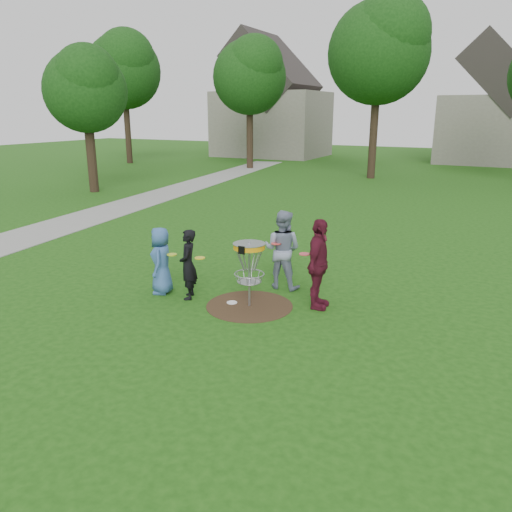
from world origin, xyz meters
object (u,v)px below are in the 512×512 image
at_px(player_maroon, 318,264).
at_px(disc_golf_basket, 249,259).
at_px(player_black, 188,264).
at_px(player_grey, 282,250).
at_px(player_blue, 161,261).

relative_size(player_maroon, disc_golf_basket, 1.34).
relative_size(player_black, disc_golf_basket, 1.09).
distance_m(player_grey, disc_golf_basket, 1.37).
height_order(player_blue, player_maroon, player_maroon).
bearing_deg(player_grey, player_blue, 32.60).
height_order(player_grey, disc_golf_basket, player_grey).
bearing_deg(player_black, player_maroon, 77.81).
bearing_deg(player_blue, player_black, 64.54).
height_order(player_black, player_maroon, player_maroon).
distance_m(player_maroon, disc_golf_basket, 1.39).
relative_size(player_blue, player_maroon, 0.80).
bearing_deg(player_maroon, player_black, 99.45).
bearing_deg(disc_golf_basket, player_blue, -175.65).
bearing_deg(disc_golf_basket, player_maroon, 23.70).
xyz_separation_m(player_blue, disc_golf_basket, (2.09, 0.16, 0.28)).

